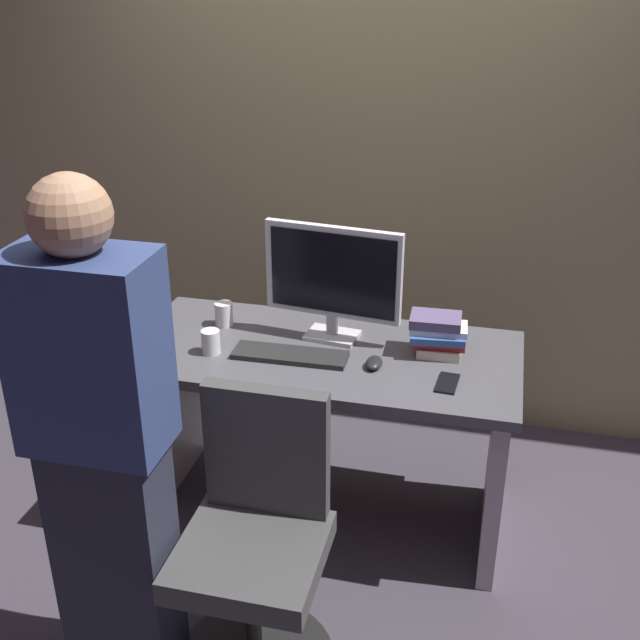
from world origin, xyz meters
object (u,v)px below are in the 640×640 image
(cup_by_monitor, at_px, (224,314))
(cell_phone, at_px, (447,383))
(book_stack, at_px, (438,334))
(cup_near_keyboard, at_px, (211,342))
(monitor, at_px, (333,277))
(mouse, at_px, (374,363))
(desk, at_px, (323,403))
(person_at_desk, at_px, (102,445))
(office_chair, at_px, (257,552))
(keyboard, at_px, (290,355))

(cup_by_monitor, xyz_separation_m, cell_phone, (0.93, -0.27, -0.04))
(book_stack, bearing_deg, cup_near_keyboard, -166.49)
(monitor, xyz_separation_m, cell_phone, (0.47, -0.27, -0.25))
(mouse, height_order, book_stack, book_stack)
(desk, distance_m, book_stack, 0.53)
(person_at_desk, relative_size, cup_near_keyboard, 17.74)
(desk, relative_size, person_at_desk, 0.91)
(desk, height_order, cup_by_monitor, cup_by_monitor)
(person_at_desk, relative_size, monitor, 3.04)
(mouse, relative_size, book_stack, 0.45)
(person_at_desk, distance_m, cup_near_keyboard, 0.77)
(office_chair, relative_size, cell_phone, 6.53)
(mouse, distance_m, cup_near_keyboard, 0.62)
(cell_phone, bearing_deg, keyboard, 177.82)
(monitor, bearing_deg, cup_by_monitor, 179.36)
(keyboard, height_order, cup_by_monitor, cup_by_monitor)
(office_chair, height_order, keyboard, office_chair)
(book_stack, bearing_deg, cell_phone, -74.83)
(cup_by_monitor, bearing_deg, book_stack, -2.82)
(office_chair, height_order, cup_by_monitor, office_chair)
(cell_phone, bearing_deg, office_chair, -125.91)
(desk, height_order, keyboard, keyboard)
(monitor, relative_size, cup_near_keyboard, 5.84)
(monitor, relative_size, book_stack, 2.46)
(desk, xyz_separation_m, office_chair, (-0.03, -0.77, -0.10))
(cup_near_keyboard, relative_size, cell_phone, 0.64)
(mouse, bearing_deg, monitor, 134.98)
(person_at_desk, distance_m, cell_phone, 1.19)
(monitor, height_order, cell_phone, monitor)
(desk, bearing_deg, cup_near_keyboard, -163.62)
(person_at_desk, xyz_separation_m, cell_phone, (0.93, 0.74, -0.08))
(cup_near_keyboard, bearing_deg, cell_phone, -1.85)
(desk, distance_m, office_chair, 0.77)
(office_chair, distance_m, cup_near_keyboard, 0.84)
(monitor, bearing_deg, book_stack, -5.20)
(keyboard, bearing_deg, desk, 37.50)
(monitor, distance_m, keyboard, 0.34)
(keyboard, relative_size, cell_phone, 2.99)
(person_at_desk, bearing_deg, office_chair, 16.72)
(person_at_desk, relative_size, cell_phone, 11.38)
(book_stack, xyz_separation_m, cell_phone, (0.06, -0.23, -0.07))
(desk, height_order, cell_phone, cell_phone)
(office_chair, bearing_deg, person_at_desk, -163.28)
(person_at_desk, height_order, cup_by_monitor, person_at_desk)
(desk, height_order, office_chair, office_chair)
(monitor, xyz_separation_m, book_stack, (0.41, -0.04, -0.18))
(cell_phone, bearing_deg, mouse, 170.80)
(keyboard, relative_size, mouse, 4.30)
(mouse, distance_m, cell_phone, 0.28)
(office_chair, relative_size, person_at_desk, 0.57)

